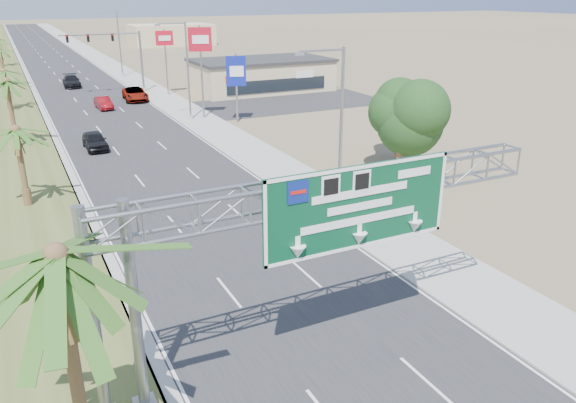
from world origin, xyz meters
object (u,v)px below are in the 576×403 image
(car_right_lane, at_px, (135,94))
(car_far, at_px, (72,81))
(sign_gantry, at_px, (313,209))
(pole_sign_blue, at_px, (236,73))
(store_building, at_px, (261,76))
(car_left_lane, at_px, (95,141))
(pole_sign_red_far, at_px, (165,43))
(signal_mast, at_px, (126,56))
(pole_sign_red_near, at_px, (200,45))
(palm_near, at_px, (56,257))
(car_mid_lane, at_px, (103,103))

(car_right_lane, xyz_separation_m, car_far, (-5.77, 14.79, -0.00))
(sign_gantry, distance_m, pole_sign_blue, 40.93)
(store_building, relative_size, car_left_lane, 4.06)
(store_building, xyz_separation_m, pole_sign_red_far, (-12.51, 2.12, 4.59))
(signal_mast, distance_m, pole_sign_blue, 24.00)
(car_left_lane, bearing_deg, pole_sign_red_near, 31.41)
(store_building, relative_size, pole_sign_red_far, 2.16)
(palm_near, bearing_deg, car_far, 83.62)
(car_far, distance_m, pole_sign_red_far, 17.48)
(palm_near, relative_size, car_far, 1.49)
(car_mid_lane, bearing_deg, car_right_lane, 36.44)
(car_mid_lane, height_order, car_right_lane, car_right_lane)
(signal_mast, distance_m, pole_sign_red_near, 20.41)
(car_left_lane, bearing_deg, car_right_lane, 68.90)
(palm_near, xyz_separation_m, pole_sign_blue, (20.78, 40.85, -1.90))
(car_left_lane, bearing_deg, pole_sign_blue, 16.12)
(sign_gantry, distance_m, car_mid_lane, 52.71)
(car_right_lane, bearing_deg, palm_near, -98.91)
(pole_sign_red_near, bearing_deg, pole_sign_red_far, 88.26)
(store_building, relative_size, pole_sign_red_near, 1.87)
(car_mid_lane, relative_size, pole_sign_red_near, 0.43)
(store_building, distance_m, pole_sign_red_far, 13.50)
(pole_sign_blue, bearing_deg, car_right_lane, 111.81)
(pole_sign_red_near, bearing_deg, store_building, 46.89)
(car_left_lane, height_order, car_right_lane, car_right_lane)
(store_building, height_order, pole_sign_red_far, pole_sign_red_far)
(store_building, height_order, pole_sign_red_near, pole_sign_red_near)
(car_right_lane, xyz_separation_m, pole_sign_red_far, (4.77, 2.11, 5.78))
(pole_sign_red_far, bearing_deg, signal_mast, 138.20)
(store_building, distance_m, car_left_lane, 33.41)
(pole_sign_red_far, bearing_deg, car_right_lane, -156.17)
(pole_sign_blue, bearing_deg, signal_mast, 105.48)
(signal_mast, relative_size, car_mid_lane, 2.46)
(car_right_lane, bearing_deg, pole_sign_blue, -63.62)
(car_right_lane, bearing_deg, pole_sign_red_far, 28.40)
(car_left_lane, relative_size, pole_sign_blue, 0.64)
(car_far, distance_m, pole_sign_red_near, 31.16)
(palm_near, relative_size, car_mid_lane, 2.00)
(pole_sign_blue, bearing_deg, car_left_lane, -163.44)
(car_left_lane, xyz_separation_m, car_mid_lane, (3.71, 17.97, -0.07))
(car_left_lane, bearing_deg, palm_near, -99.43)
(palm_near, height_order, car_left_lane, palm_near)
(sign_gantry, relative_size, car_left_lane, 3.78)
(car_left_lane, distance_m, car_far, 36.50)
(sign_gantry, distance_m, palm_near, 8.41)
(store_building, bearing_deg, car_left_lane, -139.65)
(pole_sign_blue, bearing_deg, pole_sign_red_far, 96.19)
(sign_gantry, xyz_separation_m, store_building, (23.06, 56.07, -4.06))
(pole_sign_red_near, height_order, pole_sign_blue, pole_sign_red_near)
(palm_near, distance_m, pole_sign_blue, 45.87)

